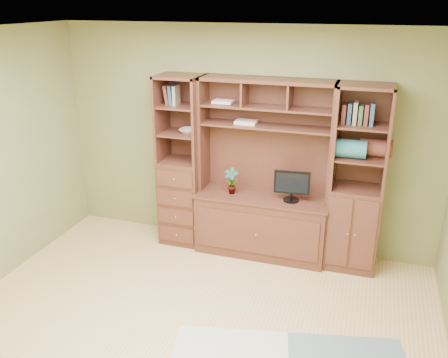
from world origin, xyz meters
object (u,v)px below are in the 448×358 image
(center_hutch, at_px, (263,172))
(left_tower, at_px, (182,162))
(right_tower, at_px, (357,181))
(monitor, at_px, (292,181))

(center_hutch, distance_m, left_tower, 1.00)
(right_tower, height_order, monitor, right_tower)
(right_tower, distance_m, monitor, 0.69)
(right_tower, bearing_deg, center_hutch, -177.77)
(center_hutch, relative_size, monitor, 4.24)
(left_tower, bearing_deg, monitor, -3.20)
(center_hutch, xyz_separation_m, monitor, (0.34, -0.03, -0.05))
(right_tower, bearing_deg, monitor, -173.76)
(center_hutch, relative_size, left_tower, 1.00)
(left_tower, xyz_separation_m, monitor, (1.34, -0.07, -0.05))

